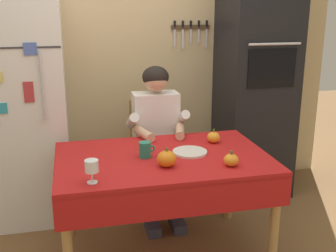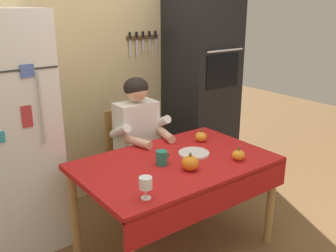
# 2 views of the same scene
# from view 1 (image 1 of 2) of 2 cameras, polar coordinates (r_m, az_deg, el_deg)

# --- Properties ---
(back_wall_assembly) EXTENTS (3.70, 0.13, 2.60)m
(back_wall_assembly) POSITION_cam_1_polar(r_m,az_deg,el_deg) (3.87, -4.06, 10.18)
(back_wall_assembly) COLOR #D1B784
(back_wall_assembly) RESTS_ON ground
(refrigerator) EXTENTS (0.68, 0.71, 1.80)m
(refrigerator) POSITION_cam_1_polar(r_m,az_deg,el_deg) (3.53, -19.12, 2.11)
(refrigerator) COLOR white
(refrigerator) RESTS_ON ground
(wall_oven) EXTENTS (0.60, 0.64, 2.10)m
(wall_oven) POSITION_cam_1_polar(r_m,az_deg,el_deg) (3.87, 11.77, 6.12)
(wall_oven) COLOR black
(wall_oven) RESTS_ON ground
(dining_table) EXTENTS (1.40, 0.90, 0.74)m
(dining_table) POSITION_cam_1_polar(r_m,az_deg,el_deg) (2.80, -0.61, -5.86)
(dining_table) COLOR tan
(dining_table) RESTS_ON ground
(chair_behind_person) EXTENTS (0.40, 0.40, 0.93)m
(chair_behind_person) POSITION_cam_1_polar(r_m,az_deg,el_deg) (3.59, -2.03, -3.23)
(chair_behind_person) COLOR #9E6B33
(chair_behind_person) RESTS_ON ground
(seated_person) EXTENTS (0.47, 0.55, 1.25)m
(seated_person) POSITION_cam_1_polar(r_m,az_deg,el_deg) (3.34, -1.44, -0.63)
(seated_person) COLOR #38384C
(seated_person) RESTS_ON ground
(coffee_mug) EXTENTS (0.11, 0.08, 0.10)m
(coffee_mug) POSITION_cam_1_polar(r_m,az_deg,el_deg) (2.75, -3.13, -3.23)
(coffee_mug) COLOR #237F66
(coffee_mug) RESTS_ON dining_table
(wine_glass) EXTENTS (0.08, 0.08, 0.14)m
(wine_glass) POSITION_cam_1_polar(r_m,az_deg,el_deg) (2.39, -10.34, -5.50)
(wine_glass) COLOR white
(wine_glass) RESTS_ON dining_table
(pumpkin_large) EXTENTS (0.12, 0.12, 0.12)m
(pumpkin_large) POSITION_cam_1_polar(r_m,az_deg,el_deg) (2.60, -0.18, -4.47)
(pumpkin_large) COLOR orange
(pumpkin_large) RESTS_ON dining_table
(pumpkin_medium) EXTENTS (0.10, 0.10, 0.10)m
(pumpkin_medium) POSITION_cam_1_polar(r_m,az_deg,el_deg) (3.05, 6.21, -1.53)
(pumpkin_medium) COLOR orange
(pumpkin_medium) RESTS_ON dining_table
(pumpkin_small) EXTENTS (0.09, 0.09, 0.10)m
(pumpkin_small) POSITION_cam_1_polar(r_m,az_deg,el_deg) (2.64, 8.57, -4.59)
(pumpkin_small) COLOR orange
(pumpkin_small) RESTS_ON dining_table
(serving_tray) EXTENTS (0.23, 0.23, 0.02)m
(serving_tray) POSITION_cam_1_polar(r_m,az_deg,el_deg) (2.84, 2.98, -3.56)
(serving_tray) COLOR silver
(serving_tray) RESTS_ON dining_table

